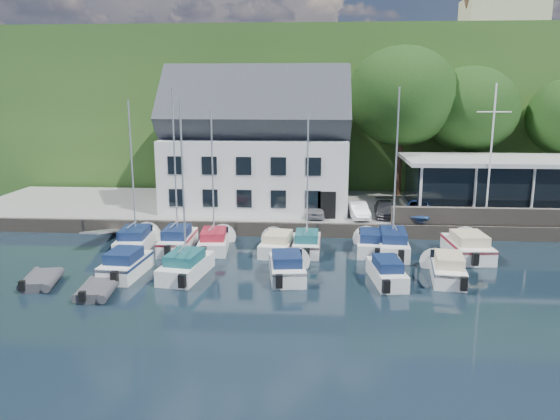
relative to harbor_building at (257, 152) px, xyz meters
The scene contains 34 objects.
ground 18.70m from the harbor_building, 67.01° to the right, with size 180.00×180.00×0.00m, color black.
quay 8.57m from the harbor_building, ahead, with size 60.00×13.00×1.00m, color gray.
quay_face 10.14m from the harbor_building, 38.16° to the right, with size 60.00×0.30×1.00m, color #60574C.
hillside 46.11m from the harbor_building, 81.25° to the left, with size 160.00×75.00×16.00m, color #2A501E.
field_patch 56.60m from the harbor_building, 74.34° to the left, with size 50.00×30.00×0.30m, color #545B2D.
farmhouse 48.15m from the harbor_building, 50.75° to the left, with size 10.40×7.00×8.20m, color beige, non-canonical shape.
harbor_building is the anchor object (origin of this frame).
club_pavilion 18.15m from the harbor_building, ahead, with size 13.20×7.20×4.10m, color black, non-canonical shape.
seawall 20.03m from the harbor_building, 15.03° to the right, with size 18.00×0.50×1.20m, color #60574C.
gangway 13.23m from the harbor_building, 141.71° to the right, with size 1.20×6.00×1.40m, color silver, non-canonical shape.
car_silver 6.88m from the harbor_building, 35.80° to the right, with size 1.37×3.40×1.16m, color #B7B7BC.
car_white 9.35m from the harbor_building, 24.44° to the right, with size 1.22×3.49×1.15m, color white.
car_dgrey 10.93m from the harbor_building, 16.12° to the right, with size 1.53×3.76×1.09m, color #323338.
car_blue 13.15m from the harbor_building, 14.91° to the right, with size 1.61×4.08×1.40m, color #2E4F8F.
flagpole 17.23m from the harbor_building, 14.12° to the right, with size 2.30×0.20×9.59m, color white, non-canonical shape.
tree_1 8.51m from the harbor_building, 139.65° to the left, with size 6.61×6.61×9.04m, color black, non-canonical shape.
tree_2 6.66m from the harbor_building, 67.15° to the left, with size 7.94×7.94×10.86m, color black, non-canonical shape.
tree_3 13.27m from the harbor_building, 24.62° to the left, with size 9.41×9.41×12.87m, color black, non-canonical shape.
tree_4 18.76m from the harbor_building, 18.24° to the left, with size 8.17×8.17×11.17m, color black, non-canonical shape.
boat_r1_0 11.50m from the harbor_building, 127.23° to the right, with size 2.06×6.56×8.82m, color white, non-canonical shape.
boat_r1_1 10.02m from the harbor_building, 114.70° to the right, with size 1.90×6.34×9.24m, color white, non-canonical shape.
boat_r1_2 9.14m from the harbor_building, 101.63° to the right, with size 1.93×6.16×8.19m, color white, non-canonical shape.
boat_r1_3 10.63m from the harbor_building, 75.68° to the right, with size 1.97×5.59×1.34m, color white, non-canonical shape.
boat_r1_4 10.10m from the harbor_building, 65.38° to the right, with size 1.82×5.46×8.46m, color white, non-canonical shape.
boat_r1_5 12.92m from the harbor_building, 46.38° to the right, with size 1.96×5.77×1.40m, color white, non-canonical shape.
boat_r1_6 13.10m from the harbor_building, 42.72° to the right, with size 1.96×7.07×9.43m, color white, non-canonical shape.
boat_r1_7 17.60m from the harbor_building, 33.63° to the right, with size 2.30×6.32×1.56m, color white, non-canonical shape.
boat_r2_0 16.09m from the harbor_building, 112.03° to the right, with size 1.97×5.57×1.52m, color white, non-canonical shape.
boat_r2_1 14.43m from the harbor_building, 99.61° to the right, with size 2.05×6.17×8.90m, color white, non-canonical shape.
boat_r2_2 15.15m from the harbor_building, 77.16° to the right, with size 1.98×5.68×1.45m, color white, non-canonical shape.
boat_r2_3 17.38m from the harbor_building, 59.09° to the right, with size 1.61×5.66×1.38m, color white, non-canonical shape.
boat_r2_4 18.73m from the harbor_building, 48.67° to the right, with size 1.82×6.05×1.44m, color white, non-canonical shape.
dinghy_0 19.50m from the harbor_building, 121.13° to the right, with size 1.84×3.06×0.72m, color #3C3D42, non-canonical shape.
dinghy_1 19.10m from the harbor_building, 109.70° to the right, with size 1.81×3.01×0.70m, color #3C3D42, non-canonical shape.
Camera 1 is at (-2.17, -26.14, 10.13)m, focal length 35.00 mm.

